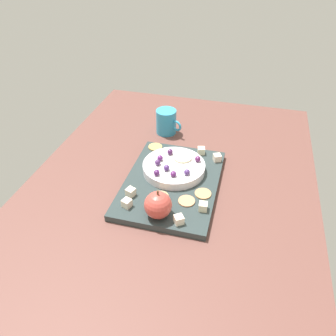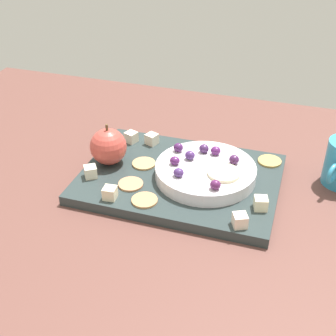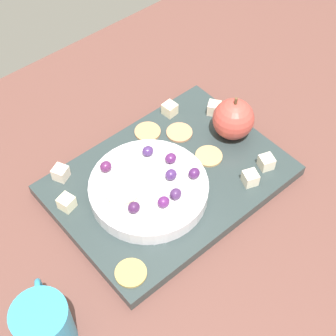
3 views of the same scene
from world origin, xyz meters
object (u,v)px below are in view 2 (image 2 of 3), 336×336
cheese_cube_2 (152,139)px  grape_2 (216,151)px  cheese_cube_0 (91,172)px  cheese_cube_4 (261,203)px  grape_0 (215,185)px  grape_5 (175,161)px  cracker_1 (144,164)px  serving_dish (205,172)px  cheese_cube_1 (240,220)px  cracker_3 (270,161)px  grape_4 (234,160)px  grape_3 (178,147)px  cheese_cube_5 (131,137)px  apple_slice_0 (224,173)px  grape_6 (204,149)px  cheese_cube_3 (110,193)px  cracker_2 (145,200)px  cracker_0 (131,184)px  grape_1 (190,155)px  platter (180,179)px  apple_whole (108,147)px  grape_7 (179,173)px

cheese_cube_2 → grape_2: grape_2 is taller
cheese_cube_0 → cheese_cube_4: (31.40, 0.06, 0.00)cm
grape_0 → grape_2: (-2.45, 11.02, -0.02)cm
grape_5 → cracker_1: bearing=164.8°
serving_dish → cheese_cube_1: 14.53cm
cracker_3 → grape_4: bearing=-132.2°
grape_4 → grape_5: bearing=-160.6°
grape_4 → grape_3: bearing=174.5°
cheese_cube_1 → cracker_1: size_ratio=0.48×
cheese_cube_5 → apple_slice_0: (21.76, -9.97, 1.69)cm
serving_dish → grape_6: size_ratio=9.89×
cheese_cube_5 → grape_3: size_ratio=1.17×
cheese_cube_2 → cheese_cube_1: bearing=-42.8°
cheese_cube_0 → cheese_cube_5: 14.75cm
cheese_cube_3 → grape_2: bearing=46.6°
serving_dish → cheese_cube_5: (-18.02, 8.27, -0.14)cm
cheese_cube_3 → grape_6: (12.66, 15.92, 2.25)cm
cheese_cube_0 → grape_6: size_ratio=1.17×
cheese_cube_5 → apple_slice_0: apple_slice_0 is taller
cheese_cube_1 → apple_slice_0: bearing=115.7°
cracker_2 → grape_5: (2.62, 9.12, 3.08)cm
cracker_0 → grape_1: size_ratio=2.42×
grape_0 → grape_1: size_ratio=1.00×
grape_5 → grape_4: bearing=19.4°
cheese_cube_0 → grape_3: size_ratio=1.17×
grape_5 → cheese_cube_2: bearing=128.9°
cheese_cube_5 → serving_dish: bearing=-24.7°
platter → cheese_cube_0: bearing=-159.6°
grape_4 → grape_6: 6.60cm
cheese_cube_5 → grape_3: grape_3 is taller
cheese_cube_0 → grape_4: bearing=19.3°
apple_whole → cracker_2: 14.93cm
cheese_cube_2 → cracker_1: (1.25, -8.13, -0.90)cm
cheese_cube_2 → grape_6: size_ratio=1.17×
grape_0 → platter: bearing=143.0°
cheese_cube_1 → cracker_1: (-20.96, 12.42, -0.90)cm
cheese_cube_1 → grape_3: 21.43cm
grape_6 → apple_slice_0: bearing=-50.2°
platter → grape_4: size_ratio=19.45×
grape_1 → grape_5: size_ratio=1.00×
platter → grape_5: (-0.90, -0.66, 4.26)cm
serving_dish → cracker_3: size_ratio=4.10×
cheese_cube_0 → cracker_1: size_ratio=0.48×
platter → grape_0: grape_0 is taller
grape_5 → grape_6: bearing=54.9°
cracker_3 → apple_slice_0: bearing=-122.9°
cracker_2 → grape_7: grape_7 is taller
grape_4 → grape_0: bearing=-99.4°
cheese_cube_3 → cracker_1: 12.16cm
apple_slice_0 → cheese_cube_2: bearing=148.8°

